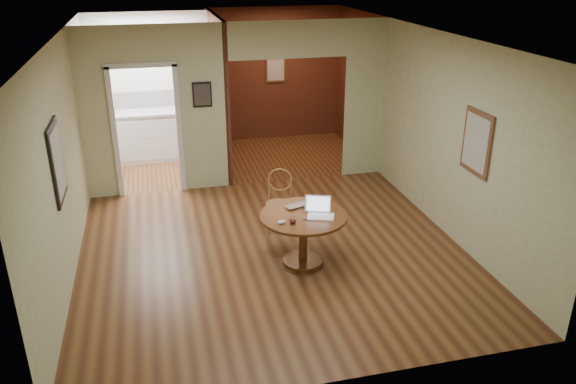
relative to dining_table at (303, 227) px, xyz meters
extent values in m
plane|color=#4B2615|center=(-0.31, 0.32, -0.50)|extent=(5.00, 5.00, 0.00)
plane|color=silver|center=(-0.31, 0.32, 2.20)|extent=(5.00, 5.00, 0.00)
plane|color=beige|center=(-0.31, -2.18, 0.85)|extent=(5.00, 0.00, 5.00)
plane|color=beige|center=(-2.81, 0.32, 0.85)|extent=(0.00, 5.00, 5.00)
plane|color=beige|center=(2.19, 0.32, 0.85)|extent=(0.00, 5.00, 5.00)
cube|color=beige|center=(-2.56, 2.82, 0.85)|extent=(0.50, 2.70, 0.04)
cube|color=beige|center=(-0.91, 2.82, 0.85)|extent=(0.80, 2.70, 0.04)
cube|color=beige|center=(1.84, 2.82, 0.85)|extent=(0.70, 2.70, 0.04)
plane|color=white|center=(-1.66, 4.82, 0.85)|extent=(2.70, 0.00, 2.70)
plane|color=#442013|center=(0.84, 5.32, 0.85)|extent=(2.70, 0.00, 2.70)
cube|color=#442013|center=(-0.51, 4.07, 0.85)|extent=(0.08, 2.50, 2.70)
cube|color=black|center=(-2.79, 0.32, 1.00)|extent=(0.03, 0.70, 0.90)
cube|color=brown|center=(2.17, -0.18, 1.00)|extent=(0.03, 0.60, 0.80)
cube|color=black|center=(-0.91, 2.80, 1.10)|extent=(0.30, 0.03, 0.40)
cube|color=beige|center=(0.84, 5.30, 0.95)|extent=(0.40, 0.03, 0.50)
cube|color=white|center=(-1.66, 4.81, 0.60)|extent=(2.00, 0.02, 0.32)
cylinder|color=brown|center=(0.00, 0.00, -0.48)|extent=(0.51, 0.51, 0.05)
cylinder|color=brown|center=(0.00, 0.00, -0.17)|extent=(0.11, 0.11, 0.59)
cylinder|color=brown|center=(0.00, 0.00, 0.16)|extent=(1.09, 1.09, 0.04)
cylinder|color=olive|center=(-0.09, 0.97, -0.10)|extent=(0.48, 0.48, 0.03)
cylinder|color=olive|center=(-0.26, 0.88, -0.30)|extent=(0.03, 0.03, 0.41)
cylinder|color=olive|center=(0.00, 0.80, -0.30)|extent=(0.03, 0.03, 0.41)
cylinder|color=olive|center=(-0.17, 1.14, -0.30)|extent=(0.03, 0.03, 0.41)
cylinder|color=olive|center=(0.08, 1.05, -0.30)|extent=(0.03, 0.03, 0.41)
cylinder|color=olive|center=(-0.19, 1.14, 0.07)|extent=(0.02, 0.02, 0.32)
cylinder|color=olive|center=(0.10, 1.05, 0.07)|extent=(0.02, 0.02, 0.32)
torus|color=olive|center=(-0.04, 1.10, 0.22)|extent=(0.34, 0.13, 0.35)
cube|color=silver|center=(0.19, -0.12, 0.18)|extent=(0.38, 0.33, 0.02)
cube|color=silver|center=(0.19, -0.15, 0.19)|extent=(0.30, 0.21, 0.00)
cube|color=silver|center=(0.19, 0.02, 0.30)|extent=(0.32, 0.17, 0.21)
cube|color=gray|center=(0.19, 0.01, 0.30)|extent=(0.28, 0.14, 0.18)
imported|color=silver|center=(0.02, 0.20, 0.19)|extent=(0.41, 0.33, 0.03)
ellipsoid|color=silver|center=(-0.32, -0.19, 0.20)|extent=(0.11, 0.07, 0.04)
cylinder|color=#0B1650|center=(0.02, -0.14, 0.18)|extent=(0.13, 0.06, 0.01)
cube|color=white|center=(-1.66, 4.52, -0.05)|extent=(2.00, 0.55, 0.90)
cube|color=#B5B5B0|center=(-1.66, 4.52, 0.42)|extent=(2.06, 0.60, 0.04)
sphere|color=#B20C0C|center=(-1.81, 4.23, 0.00)|extent=(0.03, 0.03, 0.03)
sphere|color=#B20C0C|center=(-0.81, 4.23, 0.00)|extent=(0.03, 0.03, 0.03)
ellipsoid|color=beige|center=(-1.03, 4.52, 0.57)|extent=(0.31, 0.28, 0.27)
camera|label=1|loc=(-1.68, -6.05, 3.14)|focal=35.00mm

